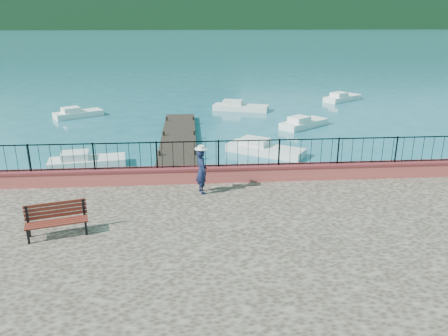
{
  "coord_description": "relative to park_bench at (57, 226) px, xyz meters",
  "views": [
    {
      "loc": [
        -1.27,
        -11.24,
        6.87
      ],
      "look_at": [
        -0.23,
        2.0,
        2.3
      ],
      "focal_mm": 35.0,
      "sensor_mm": 36.0,
      "label": 1
    }
  ],
  "objects": [
    {
      "name": "boat_5",
      "position": [
        17.09,
        26.17,
        -1.08
      ],
      "size": [
        3.93,
        3.32,
        0.8
      ],
      "primitive_type": "cube",
      "rotation": [
        0.0,
        0.0,
        0.62
      ],
      "color": "silver",
      "rests_on": "ground"
    },
    {
      "name": "boat_0",
      "position": [
        -1.35,
        9.54,
        -1.08
      ],
      "size": [
        3.76,
        1.84,
        0.8
      ],
      "primitive_type": "cube",
      "rotation": [
        0.0,
        0.0,
        0.16
      ],
      "color": "silver",
      "rests_on": "ground"
    },
    {
      "name": "hat",
      "position": [
        4.04,
        2.8,
        1.34
      ],
      "size": [
        0.44,
        0.44,
        0.12
      ],
      "primitive_type": "cylinder",
      "color": "silver",
      "rests_on": "person"
    },
    {
      "name": "companion_hill",
      "position": [
        224.98,
        560.14,
        -1.48
      ],
      "size": [
        448.0,
        384.0,
        180.0
      ],
      "primitive_type": "ellipsoid",
      "color": "#142D23",
      "rests_on": "ground"
    },
    {
      "name": "dock",
      "position": [
        2.98,
        12.14,
        -1.33
      ],
      "size": [
        2.0,
        16.0,
        0.3
      ],
      "primitive_type": "cube",
      "color": "#2D231C",
      "rests_on": "ground"
    },
    {
      "name": "park_bench",
      "position": [
        0.0,
        0.0,
        0.0
      ],
      "size": [
        1.71,
        0.94,
        0.9
      ],
      "rotation": [
        0.0,
        0.0,
        0.26
      ],
      "color": "black",
      "rests_on": "promenade"
    },
    {
      "name": "boat_1",
      "position": [
        7.66,
        10.96,
        -1.08
      ],
      "size": [
        4.19,
        3.41,
        0.8
      ],
      "primitive_type": "cube",
      "rotation": [
        0.0,
        0.0,
        -0.59
      ],
      "color": "silver",
      "rests_on": "ground"
    },
    {
      "name": "ground",
      "position": [
        4.98,
        0.14,
        -1.48
      ],
      "size": [
        2000.0,
        2000.0,
        0.0
      ],
      "primitive_type": "plane",
      "color": "#19596B",
      "rests_on": "ground"
    },
    {
      "name": "boat_3",
      "position": [
        -4.47,
        21.11,
        -1.08
      ],
      "size": [
        3.55,
        2.87,
        0.8
      ],
      "primitive_type": "cube",
      "rotation": [
        0.0,
        0.0,
        0.55
      ],
      "color": "silver",
      "rests_on": "ground"
    },
    {
      "name": "far_forest",
      "position": [
        4.98,
        300.14,
        7.52
      ],
      "size": [
        900.0,
        60.0,
        18.0
      ],
      "primitive_type": "cube",
      "color": "black",
      "rests_on": "ground"
    },
    {
      "name": "boat_2",
      "position": [
        11.24,
        16.79,
        -1.08
      ],
      "size": [
        3.65,
        3.2,
        0.8
      ],
      "primitive_type": "cube",
      "rotation": [
        0.0,
        0.0,
        0.65
      ],
      "color": "silver",
      "rests_on": "ground"
    },
    {
      "name": "parapet",
      "position": [
        4.98,
        3.84,
        0.01
      ],
      "size": [
        28.0,
        0.46,
        0.58
      ],
      "primitive_type": "cube",
      "color": "#B34840",
      "rests_on": "promenade"
    },
    {
      "name": "person",
      "position": [
        4.04,
        2.8,
        0.5
      ],
      "size": [
        0.53,
        0.65,
        1.56
      ],
      "primitive_type": "imported",
      "rotation": [
        0.0,
        0.0,
        1.88
      ],
      "color": "black",
      "rests_on": "promenade"
    },
    {
      "name": "boat_4",
      "position": [
        7.68,
        22.65,
        -1.08
      ],
      "size": [
        4.48,
        2.54,
        0.8
      ],
      "primitive_type": "cube",
      "rotation": [
        0.0,
        0.0,
        -0.31
      ],
      "color": "silver",
      "rests_on": "ground"
    },
    {
      "name": "railing",
      "position": [
        4.98,
        3.84,
        0.78
      ],
      "size": [
        27.0,
        0.05,
        0.95
      ],
      "primitive_type": "cube",
      "color": "black",
      "rests_on": "parapet"
    }
  ]
}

